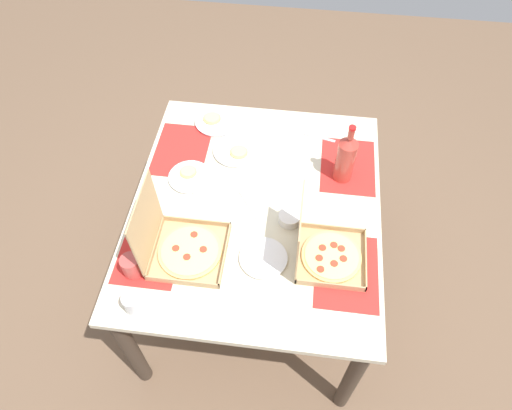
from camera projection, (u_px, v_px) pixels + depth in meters
name	position (u px, v px, depth m)	size (l,w,h in m)	color
ground_plane	(256.00, 284.00, 2.75)	(6.00, 6.00, 0.00)	brown
dining_table	(256.00, 219.00, 2.22)	(1.30, 1.13, 0.77)	#3F3328
placemat_near_left	(346.00, 271.00, 1.92)	(0.36, 0.26, 0.00)	red
placemat_near_right	(348.00, 166.00, 2.27)	(0.36, 0.26, 0.00)	red
placemat_far_left	(151.00, 250.00, 1.99)	(0.36, 0.26, 0.00)	red
placemat_far_right	(182.00, 150.00, 2.33)	(0.36, 0.26, 0.00)	red
pizza_box_corner_right	(325.00, 251.00, 1.93)	(0.29, 0.29, 0.32)	tan
pizza_box_corner_left	(180.00, 245.00, 1.94)	(0.31, 0.32, 0.34)	tan
plate_near_left	(263.00, 258.00, 1.95)	(0.20, 0.20, 0.02)	white
plate_near_right	(236.00, 151.00, 2.32)	(0.22, 0.22, 0.03)	white
plate_middle	(217.00, 121.00, 2.45)	(0.23, 0.23, 0.03)	white
plate_far_left	(190.00, 177.00, 2.22)	(0.20, 0.20, 0.03)	white
soda_bottle	(346.00, 158.00, 2.13)	(0.09, 0.09, 0.32)	#B2382D
cup_red	(133.00, 302.00, 1.79)	(0.08, 0.08, 0.09)	silver
cup_dark	(131.00, 266.00, 1.88)	(0.08, 0.08, 0.10)	#BF4742
condiment_bowl	(290.00, 218.00, 2.06)	(0.10, 0.10, 0.04)	white
fork_by_far_right	(249.00, 205.00, 2.13)	(0.19, 0.02, 0.01)	#B7B7BC
fork_by_far_left	(317.00, 137.00, 2.39)	(0.19, 0.02, 0.01)	#B7B7BC
fork_by_near_left	(296.00, 180.00, 2.21)	(0.19, 0.02, 0.01)	#B7B7BC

